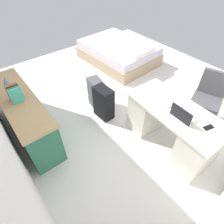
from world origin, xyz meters
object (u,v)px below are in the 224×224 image
(credenza, at_px, (25,116))
(figurine_small, at_px, (5,80))
(laptop, at_px, (183,116))
(desk, at_px, (171,127))
(office_chair, at_px, (206,101))
(suitcase_spare_grey, at_px, (96,94))
(computer_mouse, at_px, (169,106))
(suitcase_black, at_px, (104,103))
(cell_phone_near_laptop, at_px, (208,127))
(bed, at_px, (119,52))

(credenza, bearing_deg, figurine_small, 0.18)
(laptop, distance_m, figurine_small, 2.74)
(desk, distance_m, office_chair, 0.92)
(figurine_small, bearing_deg, laptop, -145.10)
(suitcase_spare_grey, xyz_separation_m, computer_mouse, (-1.38, -0.32, 0.47))
(office_chair, xyz_separation_m, suitcase_black, (1.18, 1.34, -0.11))
(suitcase_spare_grey, bearing_deg, suitcase_black, 176.80)
(desk, xyz_separation_m, office_chair, (-0.02, -0.92, 0.03))
(cell_phone_near_laptop, bearing_deg, computer_mouse, 22.78)
(suitcase_spare_grey, relative_size, cell_phone_near_laptop, 4.34)
(laptop, xyz_separation_m, computer_mouse, (0.26, -0.05, -0.03))
(desk, distance_m, bed, 2.85)
(credenza, height_order, computer_mouse, computer_mouse)
(laptop, bearing_deg, desk, -29.46)
(cell_phone_near_laptop, bearing_deg, bed, -4.32)
(bed, xyz_separation_m, suitcase_black, (-1.45, 1.58, 0.07))
(desk, xyz_separation_m, cell_phone_near_laptop, (-0.46, -0.04, 0.36))
(bed, distance_m, computer_mouse, 2.82)
(bed, bearing_deg, suitcase_black, 132.50)
(desk, height_order, laptop, laptop)
(suitcase_black, xyz_separation_m, laptop, (-1.31, -0.33, 0.49))
(suitcase_black, height_order, suitcase_spare_grey, suitcase_black)
(bed, distance_m, figurine_small, 2.92)
(credenza, bearing_deg, suitcase_black, -110.50)
(desk, height_order, bed, desk)
(suitcase_black, bearing_deg, desk, -162.87)
(bed, height_order, computer_mouse, computer_mouse)
(cell_phone_near_laptop, relative_size, figurine_small, 1.24)
(cell_phone_near_laptop, bearing_deg, desk, 20.30)
(suitcase_spare_grey, bearing_deg, office_chair, -130.73)
(computer_mouse, xyz_separation_m, cell_phone_near_laptop, (-0.57, -0.07, -0.01))
(laptop, height_order, computer_mouse, laptop)
(suitcase_black, distance_m, cell_phone_near_laptop, 1.74)
(office_chair, xyz_separation_m, credenza, (1.64, 2.58, -0.03))
(cell_phone_near_laptop, bearing_deg, suitcase_black, 31.53)
(suitcase_black, height_order, figurine_small, figurine_small)
(office_chair, height_order, suitcase_black, office_chair)
(suitcase_spare_grey, bearing_deg, cell_phone_near_laptop, -159.77)
(office_chair, bearing_deg, desk, 88.60)
(suitcase_black, relative_size, laptop, 1.94)
(suitcase_black, xyz_separation_m, suitcase_spare_grey, (0.32, -0.07, -0.02))
(desk, height_order, credenza, credenza)
(desk, distance_m, figurine_small, 2.71)
(laptop, bearing_deg, office_chair, -82.56)
(suitcase_black, xyz_separation_m, computer_mouse, (-1.05, -0.39, 0.46))
(suitcase_black, height_order, laptop, laptop)
(laptop, distance_m, computer_mouse, 0.27)
(suitcase_black, relative_size, figurine_small, 5.67)
(office_chair, relative_size, suitcase_spare_grey, 1.59)
(office_chair, height_order, suitcase_spare_grey, office_chair)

